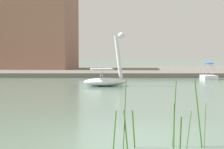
# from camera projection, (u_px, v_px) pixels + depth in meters

# --- Properties ---
(ground_plane) EXTENTS (479.72, 479.72, 0.00)m
(ground_plane) POSITION_uv_depth(u_px,v_px,m) (132.00, 139.00, 8.65)
(ground_plane) COLOR #567060
(shore_bank_far) EXTENTS (138.79, 18.95, 0.43)m
(shore_bank_far) POSITION_uv_depth(u_px,v_px,m) (119.00, 71.00, 41.87)
(shore_bank_far) COLOR #6B665B
(shore_bank_far) RESTS_ON ground_plane
(swan_boat) EXTENTS (3.13, 1.83, 3.68)m
(swan_boat) POSITION_uv_depth(u_px,v_px,m) (106.00, 78.00, 23.65)
(swan_boat) COLOR white
(swan_boat) RESTS_ON ground_plane
(pedal_boat_blue) EXTENTS (1.18, 1.81, 1.52)m
(pedal_boat_blue) POSITION_uv_depth(u_px,v_px,m) (209.00, 75.00, 30.34)
(pedal_boat_blue) COLOR white
(pedal_boat_blue) RESTS_ON ground_plane
(apartment_block) EXTENTS (17.68, 9.63, 11.26)m
(apartment_block) POSITION_uv_depth(u_px,v_px,m) (7.00, 25.00, 44.27)
(apartment_block) COLOR #996B56
(apartment_block) RESTS_ON shore_bank_far
(reed_clump_foreground) EXTENTS (2.07, 1.23, 1.56)m
(reed_clump_foreground) POSITION_uv_depth(u_px,v_px,m) (163.00, 124.00, 7.49)
(reed_clump_foreground) COLOR #4C7F33
(reed_clump_foreground) RESTS_ON ground_plane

